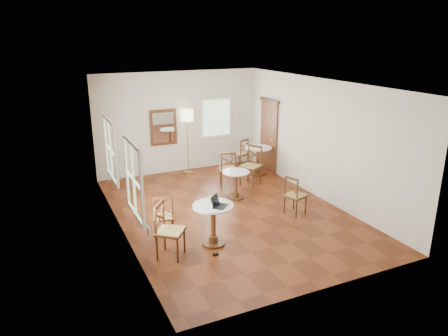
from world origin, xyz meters
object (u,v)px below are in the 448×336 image
chair_back_a (241,153)px  chair_back_b (251,166)px  chair_mid_b (295,195)px  mouse (219,205)px  chair_mid_a (228,169)px  cafe_table_mid (236,182)px  cafe_table_near (213,220)px  floor_lamp (187,120)px  navy_mug (216,203)px  chair_near_a (163,216)px  water_glass (210,199)px  cafe_table_back (258,158)px  power_adapter (216,254)px  laptop (218,204)px  chair_near_b (169,231)px

chair_back_a → chair_back_b: (-0.42, -1.47, 0.08)m
chair_mid_b → mouse: bearing=88.7°
chair_mid_a → cafe_table_mid: bearing=96.5°
cafe_table_near → chair_mid_b: 2.38m
chair_mid_a → chair_back_a: size_ratio=1.08×
floor_lamp → navy_mug: floor_lamp is taller
chair_near_a → navy_mug: size_ratio=7.36×
water_glass → chair_back_a: bearing=55.9°
cafe_table_near → chair_back_a: bearing=57.0°
navy_mug → cafe_table_back: bearing=50.7°
power_adapter → chair_back_a: bearing=58.2°
chair_near_a → chair_mid_a: bearing=-123.7°
laptop → navy_mug: size_ratio=3.02×
navy_mug → cafe_table_mid: bearing=55.2°
chair_mid_b → mouse: (-2.21, -0.66, 0.41)m
chair_near_a → chair_back_b: bearing=-131.8°
cafe_table_near → chair_back_b: (2.36, 2.79, 0.01)m
chair_back_b → water_glass: 3.52m
power_adapter → cafe_table_near: bearing=71.8°
laptop → cafe_table_back: bearing=7.5°
cafe_table_mid → cafe_table_back: size_ratio=0.85×
chair_mid_a → floor_lamp: 2.00m
navy_mug → power_adapter: size_ratio=1.27×
cafe_table_mid → chair_near_a: chair_near_a is taller
chair_near_a → floor_lamp: bearing=-102.3°
floor_lamp → laptop: 4.75m
cafe_table_back → chair_near_b: size_ratio=0.80×
cafe_table_back → chair_near_a: size_ratio=0.88×
chair_near_a → water_glass: water_glass is taller
cafe_table_back → chair_back_a: chair_back_a is taller
chair_back_b → navy_mug: (-2.32, -2.87, 0.36)m
cafe_table_back → laptop: size_ratio=2.16×
cafe_table_back → laptop: bearing=-128.9°
chair_back_a → laptop: 5.17m
chair_near_a → laptop: (0.86, -0.81, 0.43)m
chair_back_b → floor_lamp: size_ratio=0.56×
cafe_table_mid → chair_back_a: bearing=60.4°
laptop → power_adapter: laptop is taller
cafe_table_mid → laptop: laptop is taller
cafe_table_back → chair_mid_b: (-0.63, -2.88, -0.06)m
chair_back_b → water_glass: chair_back_b is taller
mouse → navy_mug: navy_mug is taller
chair_mid_a → navy_mug: bearing=80.4°
cafe_table_mid → chair_back_b: size_ratio=0.66×
chair_back_a → mouse: bearing=35.2°
laptop → navy_mug: (-0.02, 0.03, -0.00)m
floor_lamp → power_adapter: 5.30m
cafe_table_back → chair_mid_a: bearing=-156.8°
chair_mid_a → chair_mid_b: size_ratio=1.09×
chair_near_a → chair_mid_b: (3.11, -0.13, -0.01)m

